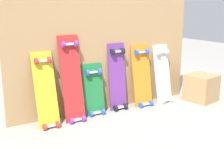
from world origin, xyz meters
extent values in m
plane|color=#9E9991|center=(0.00, 0.00, 0.00)|extent=(12.00, 12.00, 0.00)
cube|color=tan|center=(0.00, 0.07, 0.73)|extent=(2.15, 0.04, 1.46)
cube|color=gold|center=(-0.71, -0.06, 0.32)|extent=(0.20, 0.22, 0.77)
cube|color=#B7B7BF|center=(-0.71, -0.17, 0.03)|extent=(0.09, 0.04, 0.03)
cube|color=#B7B7BF|center=(-0.71, 0.00, 0.62)|extent=(0.09, 0.04, 0.03)
cylinder|color=red|center=(-0.78, -0.18, 0.03)|extent=(0.03, 0.06, 0.06)
cylinder|color=red|center=(-0.65, -0.18, 0.03)|extent=(0.03, 0.06, 0.06)
cylinder|color=red|center=(-0.78, -0.02, 0.62)|extent=(0.03, 0.06, 0.06)
cylinder|color=red|center=(-0.65, -0.02, 0.62)|extent=(0.03, 0.06, 0.06)
cube|color=#B22626|center=(-0.44, -0.05, 0.39)|extent=(0.21, 0.20, 0.91)
cube|color=#B7B7BF|center=(-0.44, -0.15, 0.03)|extent=(0.09, 0.04, 0.03)
cube|color=#B7B7BF|center=(-0.44, 0.00, 0.76)|extent=(0.09, 0.04, 0.03)
cylinder|color=purple|center=(-0.51, -0.17, 0.03)|extent=(0.03, 0.06, 0.06)
cylinder|color=purple|center=(-0.38, -0.17, 0.03)|extent=(0.03, 0.06, 0.06)
cylinder|color=purple|center=(-0.51, -0.02, 0.76)|extent=(0.03, 0.06, 0.06)
cylinder|color=purple|center=(-0.38, -0.02, 0.76)|extent=(0.03, 0.06, 0.06)
cube|color=#1E7238|center=(-0.19, -0.01, 0.23)|extent=(0.23, 0.12, 0.60)
cube|color=#B7B7BF|center=(-0.19, -0.07, 0.03)|extent=(0.10, 0.04, 0.03)
cube|color=#B7B7BF|center=(-0.19, 0.00, 0.45)|extent=(0.10, 0.04, 0.03)
cylinder|color=#3359B2|center=(-0.26, -0.09, 0.03)|extent=(0.03, 0.06, 0.06)
cylinder|color=#3359B2|center=(-0.12, -0.09, 0.03)|extent=(0.03, 0.06, 0.06)
cylinder|color=#3359B2|center=(-0.26, -0.02, 0.45)|extent=(0.03, 0.06, 0.06)
cylinder|color=#3359B2|center=(-0.12, -0.02, 0.45)|extent=(0.03, 0.06, 0.06)
cube|color=#6B338C|center=(0.10, 0.00, 0.34)|extent=(0.20, 0.10, 0.79)
cube|color=#B7B7BF|center=(0.10, -0.06, 0.03)|extent=(0.09, 0.04, 0.03)
cube|color=#B7B7BF|center=(0.10, 0.01, 0.64)|extent=(0.09, 0.04, 0.03)
cylinder|color=black|center=(0.04, -0.08, 0.03)|extent=(0.03, 0.07, 0.07)
cylinder|color=black|center=(0.17, -0.08, 0.03)|extent=(0.03, 0.07, 0.07)
cylinder|color=black|center=(0.04, -0.01, 0.65)|extent=(0.03, 0.07, 0.07)
cylinder|color=black|center=(0.17, -0.01, 0.65)|extent=(0.03, 0.07, 0.07)
cube|color=orange|center=(0.42, -0.03, 0.32)|extent=(0.23, 0.16, 0.77)
cube|color=#B7B7BF|center=(0.42, -0.11, 0.03)|extent=(0.10, 0.04, 0.03)
cube|color=#B7B7BF|center=(0.42, 0.00, 0.61)|extent=(0.10, 0.04, 0.03)
cylinder|color=#3359B2|center=(0.34, -0.12, 0.03)|extent=(0.03, 0.06, 0.06)
cylinder|color=#3359B2|center=(0.49, -0.12, 0.03)|extent=(0.03, 0.06, 0.06)
cylinder|color=#3359B2|center=(0.34, -0.02, 0.62)|extent=(0.03, 0.06, 0.06)
cylinder|color=#3359B2|center=(0.49, -0.02, 0.62)|extent=(0.03, 0.06, 0.06)
cube|color=silver|center=(0.71, -0.04, 0.30)|extent=(0.21, 0.17, 0.74)
cube|color=#B7B7BF|center=(0.71, -0.12, 0.03)|extent=(0.09, 0.04, 0.03)
cube|color=#B7B7BF|center=(0.71, 0.00, 0.59)|extent=(0.09, 0.04, 0.03)
cylinder|color=beige|center=(0.65, -0.14, 0.03)|extent=(0.03, 0.06, 0.06)
cylinder|color=beige|center=(0.77, -0.14, 0.03)|extent=(0.03, 0.06, 0.06)
cylinder|color=beige|center=(0.65, -0.02, 0.59)|extent=(0.03, 0.06, 0.06)
cylinder|color=beige|center=(0.77, -0.02, 0.59)|extent=(0.03, 0.06, 0.06)
cube|color=tan|center=(1.13, -0.26, 0.16)|extent=(0.38, 0.38, 0.32)
camera|label=1|loc=(-1.43, -2.62, 1.11)|focal=45.72mm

